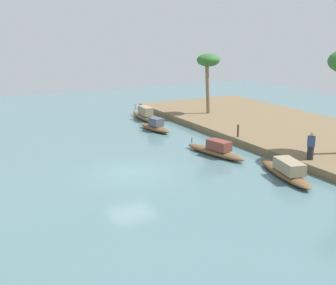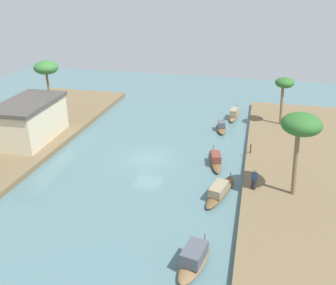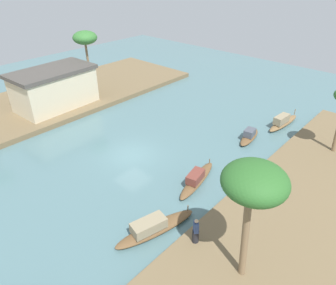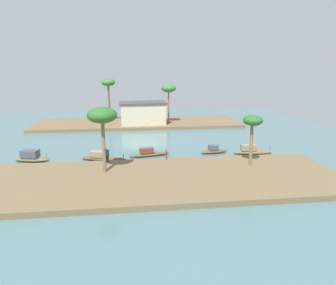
# 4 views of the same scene
# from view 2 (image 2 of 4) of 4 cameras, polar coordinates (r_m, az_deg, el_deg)

# --- Properties ---
(river_water) EXTENTS (66.60, 66.60, 0.00)m
(river_water) POSITION_cam_2_polar(r_m,az_deg,el_deg) (34.20, -3.18, -2.52)
(river_water) COLOR slate
(river_water) RESTS_ON ground
(riverbank_left) EXTENTS (37.12, 11.73, 0.50)m
(riverbank_left) POSITION_cam_2_polar(r_m,az_deg,el_deg) (33.35, 21.96, -4.62)
(riverbank_left) COLOR brown
(riverbank_left) RESTS_ON ground
(riverbank_right) EXTENTS (37.12, 11.73, 0.50)m
(riverbank_right) POSITION_cam_2_polar(r_m,az_deg,el_deg) (40.58, -23.56, 0.19)
(riverbank_right) COLOR brown
(riverbank_right) RESTS_ON ground
(sampan_midstream) EXTENTS (5.07, 1.94, 1.05)m
(sampan_midstream) POSITION_cam_2_polar(r_m,az_deg,el_deg) (33.49, 7.39, -2.60)
(sampan_midstream) COLOR brown
(sampan_midstream) RESTS_ON river_water
(sampan_upstream_small) EXTENTS (3.63, 1.50, 1.05)m
(sampan_upstream_small) POSITION_cam_2_polar(r_m,az_deg,el_deg) (40.93, 8.29, 2.38)
(sampan_upstream_small) COLOR brown
(sampan_upstream_small) RESTS_ON river_water
(sampan_downstream_large) EXTENTS (5.41, 2.34, 1.07)m
(sampan_downstream_large) POSITION_cam_2_polar(r_m,az_deg,el_deg) (28.67, 8.06, -7.44)
(sampan_downstream_large) COLOR brown
(sampan_downstream_large) RESTS_ON river_water
(sampan_with_tall_canopy) EXTENTS (4.17, 1.99, 1.33)m
(sampan_with_tall_canopy) POSITION_cam_2_polar(r_m,az_deg,el_deg) (22.21, 4.12, -17.52)
(sampan_with_tall_canopy) COLOR brown
(sampan_with_tall_canopy) RESTS_ON river_water
(sampan_near_left_bank) EXTENTS (4.92, 1.25, 1.22)m
(sampan_near_left_bank) POSITION_cam_2_polar(r_m,az_deg,el_deg) (45.02, 10.25, 4.37)
(sampan_near_left_bank) COLOR brown
(sampan_near_left_bank) RESTS_ON river_water
(person_on_near_bank) EXTENTS (0.53, 0.53, 1.62)m
(person_on_near_bank) POSITION_cam_2_polar(r_m,az_deg,el_deg) (28.86, 13.23, -5.82)
(person_on_near_bank) COLOR #232328
(person_on_near_bank) RESTS_ON riverbank_left
(mooring_post) EXTENTS (0.14, 0.14, 0.89)m
(mooring_post) POSITION_cam_2_polar(r_m,az_deg,el_deg) (34.73, 12.72, -0.95)
(mooring_post) COLOR #4C3823
(mooring_post) RESTS_ON riverbank_left
(palm_tree_left_near) EXTENTS (2.82, 2.82, 6.35)m
(palm_tree_left_near) POSITION_cam_2_polar(r_m,az_deg,el_deg) (27.07, 20.01, 2.42)
(palm_tree_left_near) COLOR #7F6647
(palm_tree_left_near) RESTS_ON riverbank_left
(palm_tree_left_far) EXTENTS (2.01, 2.01, 5.25)m
(palm_tree_left_far) POSITION_cam_2_polar(r_m,az_deg,el_deg) (41.60, 17.64, 8.55)
(palm_tree_left_far) COLOR #7F6647
(palm_tree_left_far) RESTS_ON riverbank_left
(palm_tree_right_tall) EXTENTS (2.58, 2.58, 6.92)m
(palm_tree_right_tall) POSITION_cam_2_polar(r_m,az_deg,el_deg) (41.87, -18.42, 10.84)
(palm_tree_right_tall) COLOR #7F6647
(palm_tree_right_tall) RESTS_ON riverbank_right
(riverside_building) EXTENTS (8.40, 4.94, 3.92)m
(riverside_building) POSITION_cam_2_polar(r_m,az_deg,el_deg) (39.04, -20.66, 3.31)
(riverside_building) COLOR beige
(riverside_building) RESTS_ON riverbank_right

